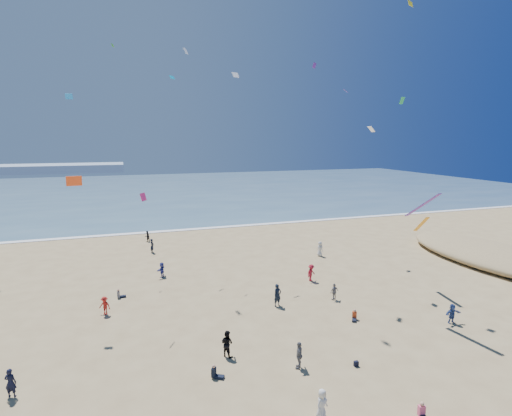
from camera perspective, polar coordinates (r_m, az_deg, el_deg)
name	(u,v)px	position (r m, az deg, el deg)	size (l,w,h in m)	color
ocean	(146,191)	(111.36, -15.48, 2.38)	(220.00, 100.00, 0.06)	#476B84
surf_line	(166,231)	(62.19, -12.76, -3.25)	(220.00, 1.20, 0.08)	white
standing_flyers	(248,299)	(33.89, -1.08, -12.87)	(30.71, 50.31, 1.93)	black
seated_group	(281,356)	(26.84, 3.56, -20.34)	(18.37, 25.61, 0.84)	silver
navy_bag	(356,364)	(27.23, 14.11, -20.76)	(0.28, 0.18, 0.34)	black
kites_aloft	(340,144)	(32.91, 11.91, 9.00)	(40.07, 37.98, 27.26)	#1B83EB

